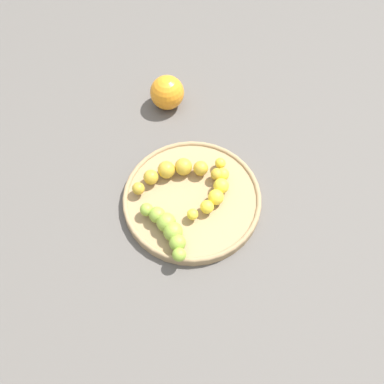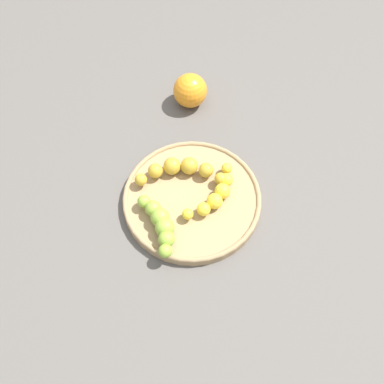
{
  "view_description": "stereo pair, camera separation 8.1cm",
  "coord_description": "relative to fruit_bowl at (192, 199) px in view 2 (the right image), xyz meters",
  "views": [
    {
      "loc": [
        0.01,
        0.41,
        0.73
      ],
      "look_at": [
        0.0,
        0.0,
        0.04
      ],
      "focal_mm": 39.74,
      "sensor_mm": 36.0,
      "label": 1
    },
    {
      "loc": [
        -0.07,
        0.41,
        0.73
      ],
      "look_at": [
        0.0,
        0.0,
        0.04
      ],
      "focal_mm": 39.74,
      "sensor_mm": 36.0,
      "label": 2
    }
  ],
  "objects": [
    {
      "name": "orange_fruit",
      "position": [
        0.05,
        -0.26,
        0.03
      ],
      "size": [
        0.08,
        0.08,
        0.08
      ],
      "primitive_type": "sphere",
      "color": "orange",
      "rests_on": "ground_plane"
    },
    {
      "name": "banana_yellow",
      "position": [
        -0.05,
        -0.0,
        0.02
      ],
      "size": [
        0.08,
        0.14,
        0.03
      ],
      "rotation": [
        0.0,
        0.0,
        2.7
      ],
      "color": "yellow",
      "rests_on": "fruit_bowl"
    },
    {
      "name": "ground_plane",
      "position": [
        0.0,
        0.0,
        -0.01
      ],
      "size": [
        2.4,
        2.4,
        0.0
      ],
      "primitive_type": "plane",
      "color": "#56514C"
    },
    {
      "name": "fruit_bowl",
      "position": [
        0.0,
        0.0,
        0.0
      ],
      "size": [
        0.27,
        0.27,
        0.02
      ],
      "color": "#A08259",
      "rests_on": "ground_plane"
    },
    {
      "name": "banana_spotted",
      "position": [
        0.03,
        -0.05,
        0.02
      ],
      "size": [
        0.18,
        0.08,
        0.03
      ],
      "rotation": [
        0.0,
        0.0,
        4.9
      ],
      "color": "gold",
      "rests_on": "fruit_bowl"
    },
    {
      "name": "banana_green",
      "position": [
        0.05,
        0.08,
        0.03
      ],
      "size": [
        0.09,
        0.12,
        0.04
      ],
      "rotation": [
        0.0,
        0.0,
        3.72
      ],
      "color": "#8CAD38",
      "rests_on": "fruit_bowl"
    }
  ]
}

